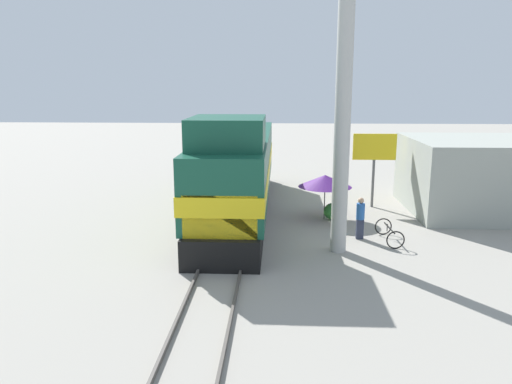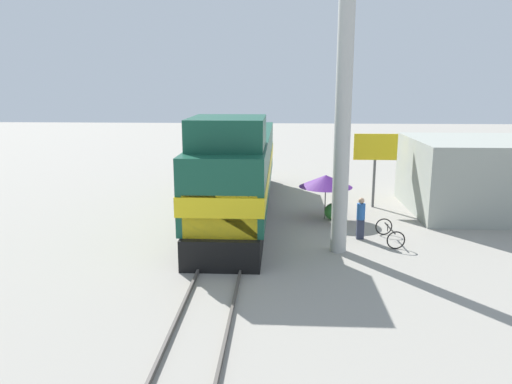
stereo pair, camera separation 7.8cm
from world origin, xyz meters
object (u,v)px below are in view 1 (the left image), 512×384
(utility_pole, at_px, (344,93))
(billboard_sign, at_px, (374,152))
(person_bystander, at_px, (360,217))
(locomotive, at_px, (238,172))
(vendor_umbrella, at_px, (325,181))
(bicycle, at_px, (389,233))

(utility_pole, bearing_deg, billboard_sign, 70.22)
(utility_pole, relative_size, person_bystander, 6.80)
(billboard_sign, bearing_deg, locomotive, -164.19)
(utility_pole, height_order, vendor_umbrella, utility_pole)
(utility_pole, bearing_deg, vendor_umbrella, 91.42)
(utility_pole, height_order, person_bystander, utility_pole)
(utility_pole, bearing_deg, person_bystander, 56.20)
(utility_pole, xyz_separation_m, bicycle, (2.21, 1.28, -5.59))
(vendor_umbrella, height_order, person_bystander, vendor_umbrella)
(vendor_umbrella, relative_size, person_bystander, 1.44)
(locomotive, relative_size, billboard_sign, 4.35)
(billboard_sign, distance_m, person_bystander, 6.06)
(locomotive, xyz_separation_m, utility_pole, (4.28, -5.20, 3.85))
(vendor_umbrella, height_order, bicycle, vendor_umbrella)
(bicycle, bearing_deg, locomotive, -34.05)
(utility_pole, height_order, bicycle, utility_pole)
(utility_pole, relative_size, vendor_umbrella, 4.73)
(person_bystander, height_order, bicycle, person_bystander)
(utility_pole, xyz_separation_m, person_bystander, (1.07, 1.60, -5.02))
(locomotive, distance_m, bicycle, 7.78)
(locomotive, xyz_separation_m, billboard_sign, (6.85, 1.94, 0.77))
(utility_pole, bearing_deg, bicycle, 30.13)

